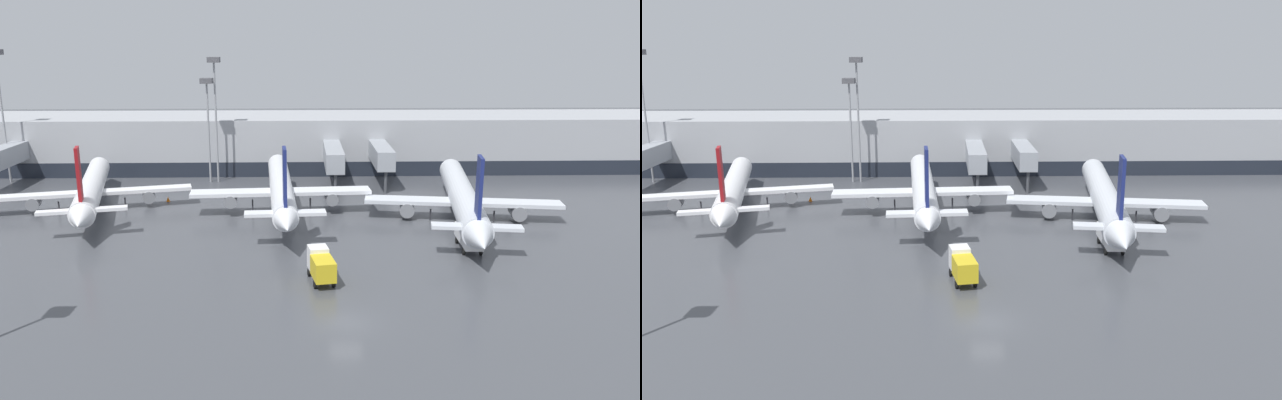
# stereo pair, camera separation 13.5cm
# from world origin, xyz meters

# --- Properties ---
(ground_plane) EXTENTS (320.00, 320.00, 0.00)m
(ground_plane) POSITION_xyz_m (0.00, 0.00, 0.00)
(ground_plane) COLOR #424449
(terminal_building) EXTENTS (160.00, 30.00, 9.00)m
(terminal_building) POSITION_xyz_m (-0.15, 61.81, 4.50)
(terminal_building) COLOR #9EA0A5
(terminal_building) RESTS_ON ground_plane
(parked_jet_0) EXTENTS (24.93, 35.48, 10.17)m
(parked_jet_0) POSITION_xyz_m (-30.40, 34.30, 2.82)
(parked_jet_0) COLOR white
(parked_jet_0) RESTS_ON ground_plane
(parked_jet_2) EXTENTS (23.78, 40.16, 10.28)m
(parked_jet_2) POSITION_xyz_m (16.09, 28.50, 2.80)
(parked_jet_2) COLOR silver
(parked_jet_2) RESTS_ON ground_plane
(parked_jet_4) EXTENTS (22.72, 37.66, 10.57)m
(parked_jet_4) POSITION_xyz_m (-5.99, 31.91, 3.30)
(parked_jet_4) COLOR silver
(parked_jet_4) RESTS_ON ground_plane
(service_truck_0) EXTENTS (2.58, 5.10, 2.84)m
(service_truck_0) POSITION_xyz_m (-1.69, 8.63, 1.62)
(service_truck_0) COLOR gold
(service_truck_0) RESTS_ON ground_plane
(service_truck_1) EXTENTS (2.24, 6.08, 2.67)m
(service_truck_1) POSITION_xyz_m (14.05, 17.18, 1.51)
(service_truck_1) COLOR silver
(service_truck_1) RESTS_ON ground_plane
(traffic_cone_2) EXTENTS (0.50, 0.50, 0.67)m
(traffic_cone_2) POSITION_xyz_m (-21.62, 38.42, 0.34)
(traffic_cone_2) COLOR orange
(traffic_cone_2) RESTS_ON ground_plane
(apron_light_mast_0) EXTENTS (1.80, 1.80, 15.86)m
(apron_light_mast_0) POSITION_xyz_m (-17.56, 50.66, 12.73)
(apron_light_mast_0) COLOR gray
(apron_light_mast_0) RESTS_ON ground_plane
(apron_light_mast_2) EXTENTS (1.80, 1.80, 18.92)m
(apron_light_mast_2) POSITION_xyz_m (-16.37, 50.72, 14.87)
(apron_light_mast_2) COLOR gray
(apron_light_mast_2) RESTS_ON ground_plane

